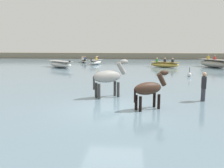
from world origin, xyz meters
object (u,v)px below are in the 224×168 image
horse_lead_grey (109,77)px  horse_trailing_dark_bay (149,89)px  channel_buoy (189,75)px  boat_far_offshore (84,61)px  boat_far_inshore (60,64)px  boat_distant_west (165,65)px  boat_distant_east (214,63)px  boat_near_starboard (96,62)px  person_onlooker_left (203,88)px

horse_lead_grey → horse_trailing_dark_bay: bearing=-47.9°
channel_buoy → boat_far_offshore: bearing=129.7°
boat_far_inshore → boat_distant_west: boat_distant_west is taller
boat_distant_west → boat_far_offshore: (-10.64, 6.06, -0.06)m
boat_distant_east → boat_near_starboard: bearing=169.2°
boat_far_inshore → boat_distant_west: bearing=6.4°
boat_distant_east → boat_far_offshore: (-16.22, 5.70, -0.20)m
horse_trailing_dark_bay → boat_far_inshore: bearing=117.9°
boat_distant_west → boat_near_starboard: size_ratio=1.16×
horse_trailing_dark_bay → boat_distant_west: (2.73, 18.36, -0.51)m
boat_near_starboard → person_onlooker_left: (8.29, -19.73, 0.30)m
horse_lead_grey → channel_buoy: size_ratio=2.78×
boat_far_inshore → boat_far_offshore: (1.12, 7.37, -0.11)m
boat_distant_west → boat_far_offshore: 12.25m
horse_lead_grey → horse_trailing_dark_bay: (1.88, -2.09, -0.18)m
horse_lead_grey → channel_buoy: horse_lead_grey is taller
boat_far_inshore → boat_distant_west: 11.83m
horse_lead_grey → boat_far_inshore: horse_lead_grey is taller
horse_lead_grey → boat_distant_east: 19.51m
boat_near_starboard → channel_buoy: (9.49, -11.08, -0.13)m
boat_near_starboard → channel_buoy: boat_near_starboard is taller
boat_near_starboard → horse_lead_grey: bearing=-78.8°
boat_distant_east → horse_trailing_dark_bay: bearing=-113.9°
boat_distant_west → boat_far_offshore: bearing=150.3°
boat_distant_west → boat_far_offshore: boat_distant_west is taller
horse_trailing_dark_bay → boat_distant_east: horse_trailing_dark_bay is taller
boat_far_offshore → channel_buoy: (11.70, -14.10, -0.08)m
horse_trailing_dark_bay → person_onlooker_left: size_ratio=1.13×
horse_lead_grey → boat_distant_west: horse_lead_grey is taller
boat_far_inshore → boat_distant_west: size_ratio=1.15×
horse_trailing_dark_bay → boat_near_starboard: horse_trailing_dark_bay is taller
horse_lead_grey → boat_far_offshore: size_ratio=0.84×
person_onlooker_left → channel_buoy: bearing=82.1°
boat_near_starboard → channel_buoy: bearing=-49.4°
boat_distant_east → boat_far_offshore: bearing=160.6°
horse_lead_grey → boat_far_offshore: (-6.03, 22.33, -0.74)m
boat_distant_east → person_onlooker_left: boat_distant_east is taller
person_onlooker_left → boat_distant_east: bearing=71.5°
horse_lead_grey → person_onlooker_left: horse_lead_grey is taller
boat_near_starboard → horse_trailing_dark_bay: bearing=-75.1°
boat_far_inshore → boat_distant_east: (17.34, 1.68, 0.09)m
boat_far_offshore → channel_buoy: 18.33m
person_onlooker_left → boat_near_starboard: bearing=112.8°
boat_distant_east → channel_buoy: size_ratio=5.69×
boat_far_offshore → horse_lead_grey: bearing=-74.9°
boat_far_inshore → horse_trailing_dark_bay: bearing=-62.1°
horse_lead_grey → boat_distant_east: (10.19, 16.63, -0.54)m
horse_trailing_dark_bay → boat_far_inshore: size_ratio=0.47×
horse_lead_grey → person_onlooker_left: bearing=-5.3°
boat_far_inshore → channel_buoy: bearing=-27.7°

